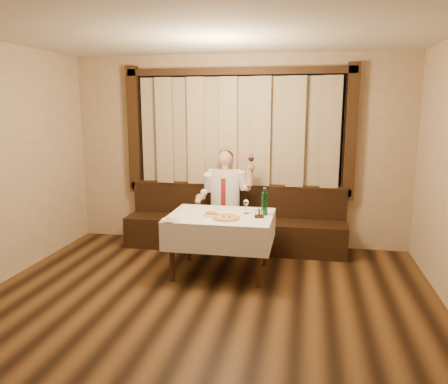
% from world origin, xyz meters
% --- Properties ---
extents(room, '(5.01, 6.01, 2.81)m').
position_xyz_m(room, '(-0.00, 0.97, 1.50)').
color(room, black).
rests_on(room, ground).
extents(banquette, '(3.20, 0.61, 0.94)m').
position_xyz_m(banquette, '(0.00, 2.72, 0.31)').
color(banquette, black).
rests_on(banquette, ground).
extents(dining_table, '(1.27, 0.97, 0.76)m').
position_xyz_m(dining_table, '(0.00, 1.70, 0.65)').
color(dining_table, black).
rests_on(dining_table, ground).
extents(pizza, '(0.34, 0.34, 0.04)m').
position_xyz_m(pizza, '(0.10, 1.51, 0.77)').
color(pizza, white).
rests_on(pizza, dining_table).
extents(pasta_red, '(0.23, 0.23, 0.08)m').
position_xyz_m(pasta_red, '(-0.11, 1.66, 0.79)').
color(pasta_red, white).
rests_on(pasta_red, dining_table).
extents(pasta_cream, '(0.23, 0.23, 0.08)m').
position_xyz_m(pasta_cream, '(-0.51, 1.32, 0.79)').
color(pasta_cream, white).
rests_on(pasta_cream, dining_table).
extents(green_bottle, '(0.07, 0.07, 0.34)m').
position_xyz_m(green_bottle, '(0.53, 1.79, 0.90)').
color(green_bottle, '#125628').
rests_on(green_bottle, dining_table).
extents(table_wine_glass, '(0.07, 0.07, 0.18)m').
position_xyz_m(table_wine_glass, '(0.29, 1.82, 0.89)').
color(table_wine_glass, white).
rests_on(table_wine_glass, dining_table).
extents(cruet_caddy, '(0.12, 0.08, 0.12)m').
position_xyz_m(cruet_caddy, '(0.48, 1.63, 0.80)').
color(cruet_caddy, black).
rests_on(cruet_caddy, dining_table).
extents(seated_man, '(0.80, 0.60, 1.45)m').
position_xyz_m(seated_man, '(-0.13, 2.63, 0.84)').
color(seated_man, black).
rests_on(seated_man, ground).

